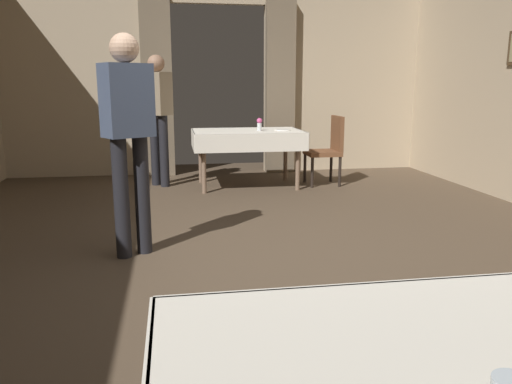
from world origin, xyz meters
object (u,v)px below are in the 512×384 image
object	(u,v)px
person_diner_standing_aside	(158,109)
dining_table_mid	(247,137)
flower_vase_mid	(259,124)
chair_mid_right	(328,147)
plate_mid_b	(283,130)
person_waiter_by_doorway	(128,127)

from	to	relation	value
person_diner_standing_aside	dining_table_mid	bearing A→B (deg)	-11.08
person_diner_standing_aside	flower_vase_mid	bearing A→B (deg)	-12.92
flower_vase_mid	chair_mid_right	bearing A→B (deg)	1.43
flower_vase_mid	person_diner_standing_aside	size ratio (longest dim) A/B	0.10
dining_table_mid	flower_vase_mid	distance (m)	0.24
chair_mid_right	plate_mid_b	xyz separation A→B (m)	(-0.64, -0.03, 0.24)
flower_vase_mid	dining_table_mid	bearing A→B (deg)	154.10
dining_table_mid	flower_vase_mid	xyz separation A→B (m)	(0.15, -0.07, 0.17)
chair_mid_right	flower_vase_mid	world-z (taller)	chair_mid_right
plate_mid_b	chair_mid_right	bearing A→B (deg)	2.82
chair_mid_right	person_waiter_by_doorway	distance (m)	3.56
person_waiter_by_doorway	person_diner_standing_aside	world-z (taller)	same
plate_mid_b	person_waiter_by_doorway	xyz separation A→B (m)	(-1.77, -2.54, 0.27)
plate_mid_b	person_waiter_by_doorway	world-z (taller)	person_waiter_by_doorway
chair_mid_right	person_waiter_by_doorway	world-z (taller)	person_waiter_by_doorway
plate_mid_b	person_diner_standing_aside	size ratio (longest dim) A/B	0.12
flower_vase_mid	person_diner_standing_aside	xyz separation A→B (m)	(-1.31, 0.30, 0.18)
chair_mid_right	person_waiter_by_doorway	xyz separation A→B (m)	(-2.41, -2.57, 0.51)
dining_table_mid	person_waiter_by_doorway	xyz separation A→B (m)	(-1.31, -2.62, 0.36)
person_waiter_by_doorway	person_diner_standing_aside	xyz separation A→B (m)	(0.15, 2.84, 0.00)
flower_vase_mid	person_waiter_by_doorway	distance (m)	2.94
dining_table_mid	plate_mid_b	bearing A→B (deg)	-9.90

